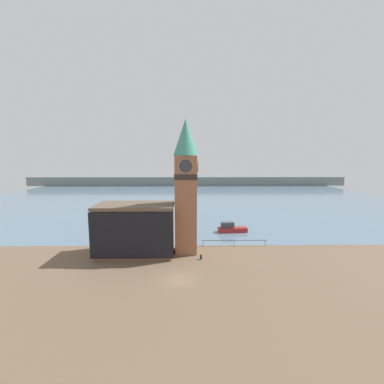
{
  "coord_description": "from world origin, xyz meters",
  "views": [
    {
      "loc": [
        1.42,
        -32.7,
        16.37
      ],
      "look_at": [
        1.91,
        7.65,
        10.83
      ],
      "focal_mm": 24.0,
      "sensor_mm": 36.0,
      "label": 1
    }
  ],
  "objects_px": {
    "clock_tower": "(186,183)",
    "boat_near": "(231,228)",
    "mooring_bollard_near": "(201,257)",
    "pier_building": "(136,229)"
  },
  "relations": [
    {
      "from": "clock_tower",
      "to": "boat_near",
      "type": "height_order",
      "value": "clock_tower"
    },
    {
      "from": "clock_tower",
      "to": "boat_near",
      "type": "relative_size",
      "value": 3.5
    },
    {
      "from": "pier_building",
      "to": "boat_near",
      "type": "relative_size",
      "value": 2.02
    },
    {
      "from": "boat_near",
      "to": "mooring_bollard_near",
      "type": "xyz_separation_m",
      "value": [
        -7.34,
        -15.07,
        -0.35
      ]
    },
    {
      "from": "clock_tower",
      "to": "mooring_bollard_near",
      "type": "relative_size",
      "value": 27.32
    },
    {
      "from": "pier_building",
      "to": "mooring_bollard_near",
      "type": "distance_m",
      "value": 11.93
    },
    {
      "from": "mooring_bollard_near",
      "to": "boat_near",
      "type": "bearing_deg",
      "value": 64.04
    },
    {
      "from": "clock_tower",
      "to": "mooring_bollard_near",
      "type": "xyz_separation_m",
      "value": [
        2.43,
        -3.43,
        -11.56
      ]
    },
    {
      "from": "boat_near",
      "to": "mooring_bollard_near",
      "type": "height_order",
      "value": "boat_near"
    },
    {
      "from": "pier_building",
      "to": "mooring_bollard_near",
      "type": "height_order",
      "value": "pier_building"
    }
  ]
}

